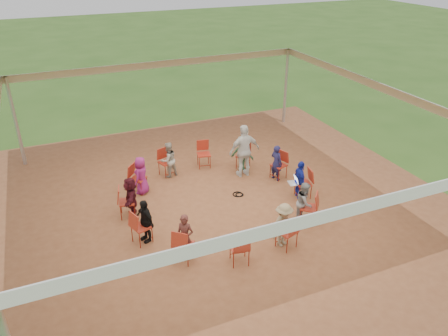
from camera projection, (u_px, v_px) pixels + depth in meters
name	position (u px, v px, depth m)	size (l,w,h in m)	color
ground	(219.00, 206.00, 12.40)	(80.00, 80.00, 0.00)	#31571B
dirt_patch	(219.00, 206.00, 12.39)	(13.00, 13.00, 0.00)	brown
tent	(218.00, 128.00, 11.31)	(10.33, 10.33, 3.00)	#B2B2B7
chair_0	(303.00, 183.00, 12.65)	(0.42, 0.44, 0.90)	#A42B19
chair_1	(279.00, 165.00, 13.68)	(0.42, 0.44, 0.90)	#A42B19
chair_2	(243.00, 155.00, 14.31)	(0.42, 0.44, 0.90)	#A42B19
chair_3	(204.00, 154.00, 14.38)	(0.42, 0.44, 0.90)	#A42B19
chair_4	(167.00, 162.00, 13.86)	(0.42, 0.44, 0.90)	#A42B19
chair_5	(138.00, 179.00, 12.89)	(0.42, 0.44, 0.90)	#A42B19
chair_6	(127.00, 202.00, 11.74)	(0.42, 0.44, 0.90)	#A42B19
chair_7	(141.00, 227.00, 10.70)	(0.42, 0.44, 0.90)	#A42B19
chair_8	(183.00, 245.00, 10.07)	(0.42, 0.44, 0.90)	#A42B19
chair_9	(240.00, 247.00, 10.00)	(0.42, 0.44, 0.90)	#A42B19
chair_10	(287.00, 232.00, 10.52)	(0.42, 0.44, 0.90)	#A42B19
chair_11	(309.00, 208.00, 11.49)	(0.42, 0.44, 0.90)	#A42B19
person_seated_0	(300.00, 180.00, 12.56)	(0.68, 0.35, 1.16)	#152397
person_seated_1	(276.00, 163.00, 13.55)	(0.42, 0.28, 1.16)	#1B1B44
person_seated_2	(242.00, 153.00, 14.15)	(0.75, 0.37, 1.16)	#2A4F33
person_seated_3	(168.00, 160.00, 13.72)	(0.56, 0.32, 1.16)	#A4A090
person_seated_4	(141.00, 175.00, 12.79)	(0.57, 0.32, 1.16)	#851C63
person_seated_5	(131.00, 197.00, 11.70)	(1.08, 0.40, 1.16)	#3E0E17
person_seated_6	(145.00, 221.00, 10.71)	(0.68, 0.35, 1.16)	black
person_seated_7	(185.00, 237.00, 10.11)	(0.42, 0.28, 1.16)	#4F2520
person_seated_8	(283.00, 225.00, 10.54)	(0.75, 0.37, 1.16)	#94815D
person_seated_9	(304.00, 202.00, 11.46)	(0.56, 0.32, 1.16)	gray
standing_person	(244.00, 151.00, 13.64)	(1.01, 0.52, 1.72)	silver
cable_coil	(238.00, 194.00, 12.93)	(0.39, 0.39, 0.03)	black
laptop	(294.00, 181.00, 12.55)	(0.31, 0.37, 0.22)	#B7B7BC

